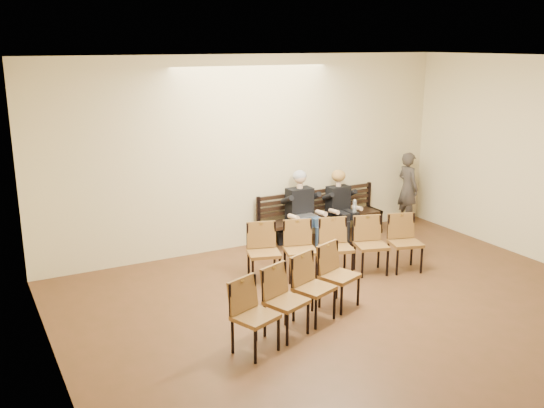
{
  "coord_description": "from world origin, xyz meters",
  "views": [
    {
      "loc": [
        -4.79,
        -4.77,
        3.7
      ],
      "look_at": [
        -0.09,
        4.05,
        1.02
      ],
      "focal_mm": 40.0,
      "sensor_mm": 36.0,
      "label": 1
    }
  ],
  "objects_px": {
    "laptop": "(306,217)",
    "bench": "(322,228)",
    "seated_woman": "(341,207)",
    "passerby": "(408,183)",
    "water_bottle": "(354,213)",
    "seated_man": "(302,208)",
    "chair_row_front": "(336,248)",
    "bag": "(286,237)",
    "chair_row_back": "(301,295)"
  },
  "relations": [
    {
      "from": "water_bottle",
      "to": "chair_row_back",
      "type": "relative_size",
      "value": 0.11
    },
    {
      "from": "water_bottle",
      "to": "chair_row_front",
      "type": "xyz_separation_m",
      "value": [
        -1.28,
        -1.3,
        -0.11
      ]
    },
    {
      "from": "seated_woman",
      "to": "chair_row_back",
      "type": "relative_size",
      "value": 0.55
    },
    {
      "from": "laptop",
      "to": "water_bottle",
      "type": "xyz_separation_m",
      "value": [
        0.98,
        -0.16,
        -0.01
      ]
    },
    {
      "from": "laptop",
      "to": "seated_woman",
      "type": "bearing_deg",
      "value": -3.35
    },
    {
      "from": "bench",
      "to": "seated_woman",
      "type": "height_order",
      "value": "seated_woman"
    },
    {
      "from": "bench",
      "to": "chair_row_back",
      "type": "xyz_separation_m",
      "value": [
        -2.28,
        -3.05,
        0.24
      ]
    },
    {
      "from": "chair_row_front",
      "to": "laptop",
      "type": "bearing_deg",
      "value": 94.3
    },
    {
      "from": "seated_man",
      "to": "chair_row_back",
      "type": "height_order",
      "value": "seated_man"
    },
    {
      "from": "seated_woman",
      "to": "bag",
      "type": "relative_size",
      "value": 3.56
    },
    {
      "from": "water_bottle",
      "to": "bag",
      "type": "height_order",
      "value": "water_bottle"
    },
    {
      "from": "water_bottle",
      "to": "chair_row_front",
      "type": "distance_m",
      "value": 1.83
    },
    {
      "from": "water_bottle",
      "to": "laptop",
      "type": "bearing_deg",
      "value": 170.56
    },
    {
      "from": "laptop",
      "to": "passerby",
      "type": "xyz_separation_m",
      "value": [
        2.7,
        0.36,
        0.28
      ]
    },
    {
      "from": "laptop",
      "to": "bag",
      "type": "relative_size",
      "value": 1.03
    },
    {
      "from": "water_bottle",
      "to": "passerby",
      "type": "xyz_separation_m",
      "value": [
        1.72,
        0.52,
        0.29
      ]
    },
    {
      "from": "bench",
      "to": "bag",
      "type": "relative_size",
      "value": 7.41
    },
    {
      "from": "seated_woman",
      "to": "chair_row_front",
      "type": "relative_size",
      "value": 0.43
    },
    {
      "from": "passerby",
      "to": "chair_row_back",
      "type": "height_order",
      "value": "passerby"
    },
    {
      "from": "seated_man",
      "to": "bag",
      "type": "xyz_separation_m",
      "value": [
        -0.21,
        0.22,
        -0.58
      ]
    },
    {
      "from": "water_bottle",
      "to": "chair_row_back",
      "type": "bearing_deg",
      "value": -136.18
    },
    {
      "from": "laptop",
      "to": "bench",
      "type": "bearing_deg",
      "value": 14.22
    },
    {
      "from": "water_bottle",
      "to": "chair_row_front",
      "type": "relative_size",
      "value": 0.09
    },
    {
      "from": "seated_woman",
      "to": "laptop",
      "type": "distance_m",
      "value": 0.88
    },
    {
      "from": "bag",
      "to": "passerby",
      "type": "bearing_deg",
      "value": 0.0
    },
    {
      "from": "seated_man",
      "to": "bag",
      "type": "bearing_deg",
      "value": 134.1
    },
    {
      "from": "chair_row_back",
      "to": "seated_woman",
      "type": "bearing_deg",
      "value": 27.4
    },
    {
      "from": "bench",
      "to": "chair_row_front",
      "type": "distance_m",
      "value": 1.92
    },
    {
      "from": "seated_man",
      "to": "chair_row_front",
      "type": "xyz_separation_m",
      "value": [
        -0.31,
        -1.6,
        -0.24
      ]
    },
    {
      "from": "seated_woman",
      "to": "water_bottle",
      "type": "height_order",
      "value": "seated_woman"
    },
    {
      "from": "seated_woman",
      "to": "chair_row_front",
      "type": "height_order",
      "value": "seated_woman"
    },
    {
      "from": "seated_man",
      "to": "bench",
      "type": "bearing_deg",
      "value": 13.16
    },
    {
      "from": "seated_man",
      "to": "passerby",
      "type": "xyz_separation_m",
      "value": [
        2.7,
        0.22,
        0.15
      ]
    },
    {
      "from": "seated_woman",
      "to": "chair_row_front",
      "type": "xyz_separation_m",
      "value": [
        -1.17,
        -1.6,
        -0.15
      ]
    },
    {
      "from": "seated_woman",
      "to": "passerby",
      "type": "bearing_deg",
      "value": 6.86
    },
    {
      "from": "bench",
      "to": "passerby",
      "type": "height_order",
      "value": "passerby"
    },
    {
      "from": "chair_row_front",
      "to": "bag",
      "type": "bearing_deg",
      "value": 103.14
    },
    {
      "from": "seated_man",
      "to": "water_bottle",
      "type": "distance_m",
      "value": 1.03
    },
    {
      "from": "bag",
      "to": "chair_row_back",
      "type": "distance_m",
      "value": 3.53
    },
    {
      "from": "bench",
      "to": "water_bottle",
      "type": "height_order",
      "value": "water_bottle"
    },
    {
      "from": "chair_row_front",
      "to": "seated_woman",
      "type": "bearing_deg",
      "value": 69.81
    },
    {
      "from": "seated_woman",
      "to": "bag",
      "type": "xyz_separation_m",
      "value": [
        -1.08,
        0.22,
        -0.49
      ]
    },
    {
      "from": "seated_man",
      "to": "chair_row_front",
      "type": "distance_m",
      "value": 1.65
    },
    {
      "from": "passerby",
      "to": "chair_row_front",
      "type": "distance_m",
      "value": 3.53
    },
    {
      "from": "passerby",
      "to": "bag",
      "type": "bearing_deg",
      "value": 90.22
    },
    {
      "from": "water_bottle",
      "to": "chair_row_front",
      "type": "bearing_deg",
      "value": -134.61
    },
    {
      "from": "seated_woman",
      "to": "passerby",
      "type": "distance_m",
      "value": 1.86
    },
    {
      "from": "seated_woman",
      "to": "water_bottle",
      "type": "relative_size",
      "value": 4.95
    },
    {
      "from": "water_bottle",
      "to": "bag",
      "type": "xyz_separation_m",
      "value": [
        -1.19,
        0.52,
        -0.45
      ]
    },
    {
      "from": "water_bottle",
      "to": "bag",
      "type": "relative_size",
      "value": 0.72
    }
  ]
}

